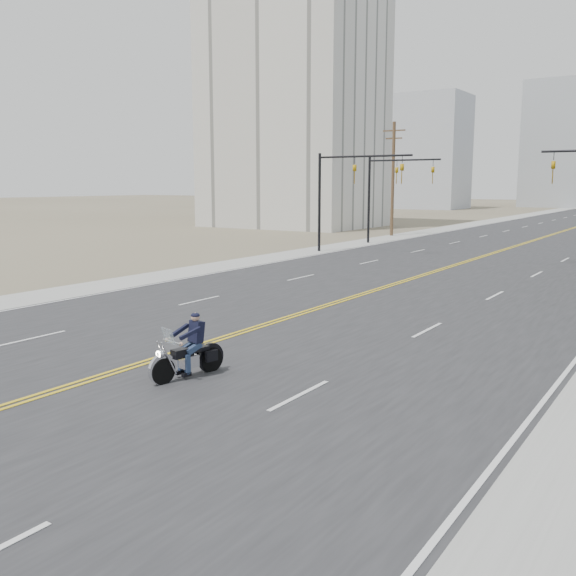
{
  "coord_description": "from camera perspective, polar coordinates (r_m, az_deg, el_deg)",
  "views": [
    {
      "loc": [
        12.56,
        -8.01,
        4.84
      ],
      "look_at": [
        1.63,
        8.65,
        1.6
      ],
      "focal_mm": 40.0,
      "sensor_mm": 36.0,
      "label": 1
    }
  ],
  "objects": [
    {
      "name": "traffic_mast_far",
      "position": [
        52.76,
        8.9,
        9.16
      ],
      "size": [
        6.1,
        0.26,
        7.0
      ],
      "color": "black",
      "rests_on": "ground"
    },
    {
      "name": "motorcyclist",
      "position": [
        16.32,
        -8.97,
        -5.14
      ],
      "size": [
        1.29,
        2.23,
        1.64
      ],
      "primitive_type": null,
      "rotation": [
        0.0,
        0.0,
        2.95
      ],
      "color": "black",
      "rests_on": "ground"
    },
    {
      "name": "sidewalk_left",
      "position": [
        81.78,
        16.18,
        5.48
      ],
      "size": [
        3.0,
        200.0,
        0.01
      ],
      "primitive_type": "cube",
      "color": "#A5A5A0",
      "rests_on": "ground"
    },
    {
      "name": "utility_pole_left",
      "position": [
        61.36,
        9.31,
        9.71
      ],
      "size": [
        2.2,
        0.3,
        10.5
      ],
      "color": "brown",
      "rests_on": "ground"
    },
    {
      "name": "road",
      "position": [
        79.16,
        24.18,
        4.93
      ],
      "size": [
        20.0,
        200.0,
        0.01
      ],
      "primitive_type": "cube",
      "color": "#303033",
      "rests_on": "ground"
    },
    {
      "name": "haze_bldg_f",
      "position": [
        151.56,
        9.04,
        10.32
      ],
      "size": [
        12.0,
        12.0,
        16.0
      ],
      "primitive_type": "cube",
      "color": "#ADB2B7",
      "rests_on": "ground"
    },
    {
      "name": "ground_plane",
      "position": [
        15.66,
        -23.29,
        -9.54
      ],
      "size": [
        400.0,
        400.0,
        0.0
      ],
      "primitive_type": "plane",
      "color": "#776D56",
      "rests_on": "ground"
    },
    {
      "name": "traffic_mast_left",
      "position": [
        45.44,
        5.05,
        9.32
      ],
      "size": [
        7.1,
        0.26,
        7.0
      ],
      "color": "black",
      "rests_on": "ground"
    },
    {
      "name": "haze_bldg_a",
      "position": [
        132.03,
        12.39,
        11.7
      ],
      "size": [
        14.0,
        12.0,
        22.0
      ],
      "primitive_type": "cube",
      "color": "#B7BCC6",
      "rests_on": "ground"
    },
    {
      "name": "apartment_block",
      "position": [
        75.62,
        0.53,
        16.95
      ],
      "size": [
        18.0,
        14.0,
        30.0
      ],
      "primitive_type": "cube",
      "color": "silver",
      "rests_on": "ground"
    }
  ]
}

